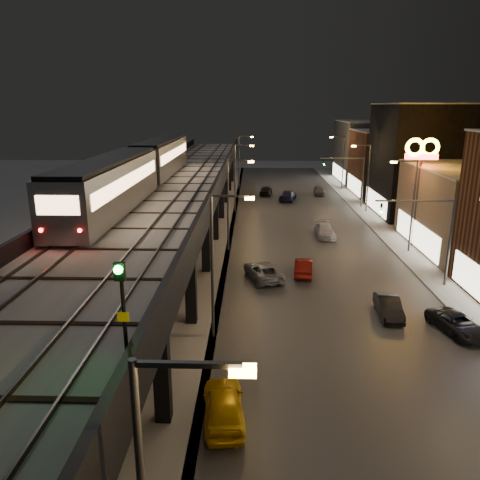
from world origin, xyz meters
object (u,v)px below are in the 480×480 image
object	(u,v)px
subway_train	(141,167)
car_onc_silver	(389,308)
car_mid_dark	(288,196)
car_onc_dark	(457,324)
car_onc_red	(319,191)
car_far_white	(266,191)
car_taxi	(224,406)
car_mid_silver	(263,272)
rail_signal	(121,290)
car_onc_white	(325,231)
car_near_white	(303,267)

from	to	relation	value
subway_train	car_onc_silver	size ratio (longest dim) A/B	9.33
subway_train	car_mid_dark	bearing A→B (deg)	60.29
car_onc_dark	car_onc_red	size ratio (longest dim) A/B	1.06
car_far_white	car_onc_silver	bearing A→B (deg)	107.50
car_taxi	car_mid_silver	distance (m)	18.20
car_far_white	car_onc_red	size ratio (longest dim) A/B	1.03
rail_signal	car_mid_silver	xyz separation A→B (m)	(4.68, 23.86, -8.03)
car_onc_white	car_onc_red	bearing A→B (deg)	82.66
car_mid_dark	subway_train	bearing A→B (deg)	73.62
car_mid_silver	car_taxi	bearing A→B (deg)	66.01
car_taxi	car_onc_white	distance (m)	32.49
car_mid_silver	car_onc_dark	size ratio (longest dim) A/B	1.13
car_far_white	car_onc_silver	world-z (taller)	car_far_white
rail_signal	car_mid_silver	bearing A→B (deg)	78.90
car_far_white	car_onc_dark	world-z (taller)	car_far_white
car_near_white	car_onc_red	size ratio (longest dim) A/B	1.00
car_mid_silver	car_far_white	xyz separation A→B (m)	(1.22, 37.98, 0.04)
car_onc_white	car_onc_dark	bearing A→B (deg)	-78.33
car_taxi	car_far_white	world-z (taller)	car_taxi
car_far_white	car_onc_red	distance (m)	8.58
car_taxi	car_far_white	xyz separation A→B (m)	(3.36, 56.06, -0.04)
car_onc_white	car_taxi	bearing A→B (deg)	-107.35
car_taxi	car_far_white	distance (m)	56.16
car_onc_red	subway_train	bearing A→B (deg)	-119.43
car_taxi	car_mid_silver	bearing A→B (deg)	-102.19
rail_signal	car_onc_silver	size ratio (longest dim) A/B	0.73
car_onc_red	car_onc_white	bearing A→B (deg)	-92.72
car_taxi	car_mid_dark	distance (m)	51.83
car_onc_silver	subway_train	bearing A→B (deg)	149.72
car_near_white	car_mid_dark	bearing A→B (deg)	-85.38
car_taxi	car_onc_white	size ratio (longest dim) A/B	0.97
car_mid_dark	car_far_white	world-z (taller)	car_mid_dark
rail_signal	car_onc_red	distance (m)	64.33
car_mid_silver	subway_train	bearing A→B (deg)	-46.52
car_taxi	car_onc_white	xyz separation A→B (m)	(9.14, 31.18, -0.09)
car_onc_silver	car_onc_red	size ratio (longest dim) A/B	0.98
car_taxi	car_onc_white	bearing A→B (deg)	-111.76
rail_signal	car_taxi	world-z (taller)	rail_signal
car_near_white	car_onc_red	distance (m)	37.69
car_mid_silver	car_onc_red	bearing A→B (deg)	-121.55
rail_signal	car_taxi	xyz separation A→B (m)	(2.53, 5.78, -7.95)
car_onc_white	car_onc_red	xyz separation A→B (m)	(2.80, 25.20, 0.03)
rail_signal	car_onc_red	bearing A→B (deg)	76.90
car_onc_red	car_onc_silver	bearing A→B (deg)	-88.18
subway_train	car_onc_red	size ratio (longest dim) A/B	9.11
car_near_white	car_mid_dark	xyz separation A→B (m)	(0.97, 32.18, 0.05)
car_near_white	car_mid_silver	size ratio (longest dim) A/B	0.84
car_onc_silver	car_onc_white	distance (m)	20.01
car_taxi	car_mid_silver	world-z (taller)	car_taxi
rail_signal	car_onc_red	xyz separation A→B (m)	(14.47, 62.16, -8.01)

